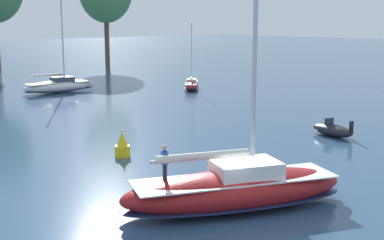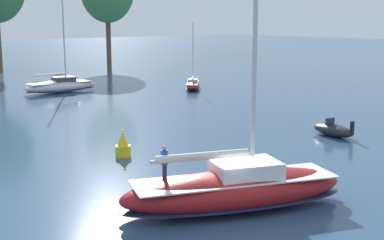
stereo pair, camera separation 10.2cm
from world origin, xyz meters
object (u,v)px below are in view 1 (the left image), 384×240
channel_buoy (122,146)px  sailboat_main (235,188)px  motor_tender (333,130)px  sailboat_moored_mid_channel (59,86)px  sailboat_moored_near_marina (192,85)px

channel_buoy → sailboat_main: bearing=-97.4°
motor_tender → channel_buoy: channel_buoy is taller
motor_tender → sailboat_main: bearing=-160.2°
sailboat_main → sailboat_moored_mid_channel: sailboat_main is taller
sailboat_moored_mid_channel → motor_tender: bearing=-83.8°
sailboat_main → sailboat_moored_near_marina: 43.11m
sailboat_main → motor_tender: bearing=19.8°
motor_tender → sailboat_moored_near_marina: bearing=69.9°
sailboat_moored_mid_channel → sailboat_main: bearing=-107.3°
sailboat_main → motor_tender: (16.90, 6.07, -0.56)m
sailboat_main → sailboat_moored_near_marina: size_ratio=1.81×
sailboat_main → channel_buoy: (1.49, 11.46, -0.32)m
sailboat_moored_near_marina → sailboat_moored_mid_channel: bearing=149.7°
sailboat_moored_near_marina → channel_buoy: sailboat_moored_near_marina is taller
sailboat_moored_mid_channel → channel_buoy: sailboat_moored_mid_channel is taller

